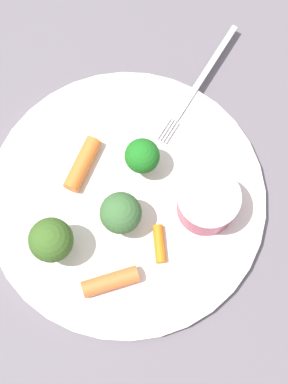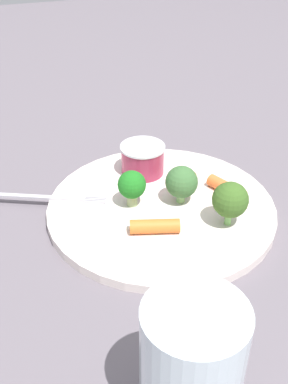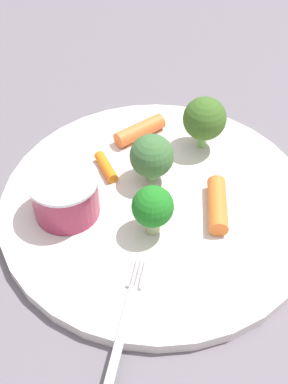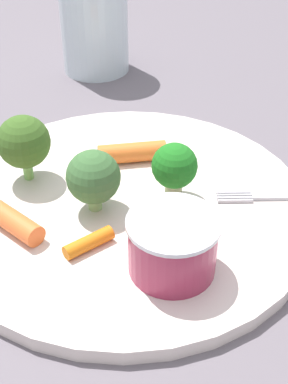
{
  "view_description": "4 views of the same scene",
  "coord_description": "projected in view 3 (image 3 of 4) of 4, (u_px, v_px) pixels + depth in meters",
  "views": [
    {
      "loc": [
        0.16,
        0.04,
        0.56
      ],
      "look_at": [
        -0.0,
        0.02,
        0.03
      ],
      "focal_mm": 51.89,
      "sensor_mm": 36.0,
      "label": 1
    },
    {
      "loc": [
        -0.17,
        -0.47,
        0.37
      ],
      "look_at": [
        -0.02,
        0.02,
        0.03
      ],
      "focal_mm": 44.93,
      "sensor_mm": 36.0,
      "label": 2
    },
    {
      "loc": [
        -0.3,
        0.07,
        0.34
      ],
      "look_at": [
        -0.0,
        0.01,
        0.03
      ],
      "focal_mm": 45.03,
      "sensor_mm": 36.0,
      "label": 3
    },
    {
      "loc": [
        0.12,
        0.32,
        0.28
      ],
      "look_at": [
        -0.01,
        0.0,
        0.02
      ],
      "focal_mm": 50.68,
      "sensor_mm": 36.0,
      "label": 4
    }
  ],
  "objects": [
    {
      "name": "carrot_stick_0",
      "position": [
        217.0,
        205.0,
        0.43
      ],
      "size": [
        0.06,
        0.03,
        0.02
      ],
      "primitive_type": "cylinder",
      "rotation": [
        1.57,
        0.0,
        1.32
      ],
      "color": "orange",
      "rests_on": "plate"
    },
    {
      "name": "plate",
      "position": [
        157.0,
        203.0,
        0.45
      ],
      "size": [
        0.29,
        0.29,
        0.01
      ],
      "primitive_type": "cylinder",
      "color": "silver",
      "rests_on": "ground_plane"
    },
    {
      "name": "carrot_stick_1",
      "position": [
        106.0,
        167.0,
        0.47
      ],
      "size": [
        0.04,
        0.02,
        0.01
      ],
      "primitive_type": "cylinder",
      "rotation": [
        1.57,
        0.0,
        1.81
      ],
      "color": "orange",
      "rests_on": "plate"
    },
    {
      "name": "ground_plane",
      "position": [
        157.0,
        207.0,
        0.46
      ],
      "size": [
        2.4,
        2.4,
        0.0
      ],
      "primitive_type": "plane",
      "color": "#625A62"
    },
    {
      "name": "broccoli_floret_2",
      "position": [
        205.0,
        119.0,
        0.47
      ],
      "size": [
        0.04,
        0.04,
        0.06
      ],
      "color": "#7DBE5F",
      "rests_on": "plate"
    },
    {
      "name": "broccoli_floret_0",
      "position": [
        153.0,
        208.0,
        0.4
      ],
      "size": [
        0.04,
        0.04,
        0.05
      ],
      "color": "#9BAD72",
      "rests_on": "plate"
    },
    {
      "name": "fork",
      "position": [
        118.0,
        349.0,
        0.35
      ],
      "size": [
        0.16,
        0.07,
        0.0
      ],
      "color": "#B9B6BD",
      "rests_on": "plate"
    },
    {
      "name": "sauce_cup",
      "position": [
        65.0,
        198.0,
        0.42
      ],
      "size": [
        0.06,
        0.06,
        0.04
      ],
      "color": "#992B48",
      "rests_on": "plate"
    },
    {
      "name": "broccoli_floret_1",
      "position": [
        155.0,
        156.0,
        0.45
      ],
      "size": [
        0.04,
        0.04,
        0.05
      ],
      "color": "#83B66C",
      "rests_on": "plate"
    },
    {
      "name": "carrot_stick_2",
      "position": [
        137.0,
        131.0,
        0.5
      ],
      "size": [
        0.04,
        0.06,
        0.02
      ],
      "primitive_type": "cylinder",
      "rotation": [
        1.57,
        0.0,
        0.45
      ],
      "color": "orange",
      "rests_on": "plate"
    }
  ]
}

